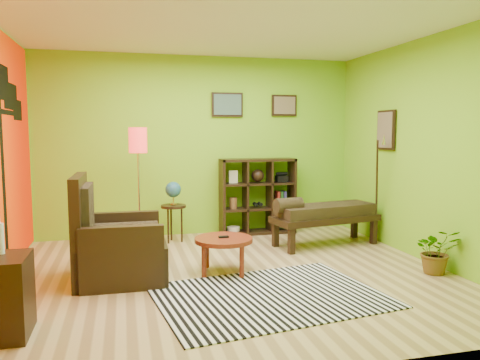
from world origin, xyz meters
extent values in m
plane|color=tan|center=(0.00, 0.00, 0.00)|extent=(5.00, 5.00, 0.00)
cube|color=#80C51E|center=(0.00, 2.25, 1.40)|extent=(5.00, 0.04, 2.80)
cube|color=#80C51E|center=(0.00, -2.25, 1.40)|extent=(5.00, 0.04, 2.80)
cube|color=#80C51E|center=(2.50, 0.00, 1.40)|extent=(0.04, 4.50, 2.80)
cube|color=white|center=(0.00, 0.00, 2.80)|extent=(5.00, 4.50, 0.04)
cube|color=black|center=(-2.46, 0.55, 1.05)|extent=(0.01, 0.14, 2.10)
cube|color=black|center=(-2.46, 1.10, 2.05)|extent=(0.01, 0.70, 0.32)
cube|color=black|center=(-2.46, 1.45, 1.90)|extent=(0.01, 0.50, 0.26)
cube|color=black|center=(0.45, 2.22, 2.05)|extent=(0.50, 0.03, 0.38)
cube|color=slate|center=(0.45, 2.19, 2.05)|extent=(0.44, 0.01, 0.32)
cube|color=black|center=(1.40, 2.22, 2.05)|extent=(0.42, 0.03, 0.34)
cube|color=#857054|center=(1.40, 2.19, 2.05)|extent=(0.36, 0.01, 0.28)
cube|color=black|center=(2.47, 0.90, 1.65)|extent=(0.03, 0.44, 0.56)
cube|color=#857054|center=(2.44, 0.90, 1.65)|extent=(0.01, 0.38, 0.50)
cylinder|color=black|center=(2.35, 0.90, 0.78)|extent=(0.23, 0.34, 1.46)
cone|color=silver|center=(2.35, 0.75, 1.52)|extent=(0.08, 0.09, 0.16)
cube|color=white|center=(0.21, -0.78, 0.01)|extent=(2.40, 1.89, 0.01)
cylinder|color=maroon|center=(-0.07, 0.10, 0.39)|extent=(0.67, 0.67, 0.05)
cylinder|color=maroon|center=(0.19, 0.25, 0.18)|extent=(0.05, 0.05, 0.36)
cylinder|color=maroon|center=(-0.22, 0.36, 0.18)|extent=(0.05, 0.05, 0.36)
cylinder|color=maroon|center=(0.08, -0.16, 0.18)|extent=(0.05, 0.05, 0.36)
cylinder|color=maroon|center=(-0.33, -0.05, 0.18)|extent=(0.05, 0.05, 0.36)
cube|color=black|center=(-0.07, 0.10, 0.42)|extent=(0.12, 0.05, 0.02)
cube|color=black|center=(-1.20, 0.15, 0.21)|extent=(0.94, 0.92, 0.42)
cube|color=black|center=(-1.64, 0.16, 0.58)|extent=(0.12, 0.91, 1.17)
cube|color=black|center=(-1.20, -0.28, 0.34)|extent=(0.85, 0.12, 0.68)
cube|color=black|center=(-1.19, 0.59, 0.34)|extent=(0.85, 0.12, 0.68)
cube|color=#EDBD6B|center=(-1.17, 0.15, 0.50)|extent=(0.75, 0.73, 0.15)
cube|color=#EDBD6B|center=(-1.56, 0.16, 0.79)|extent=(0.10, 0.68, 0.53)
cylinder|color=white|center=(-2.15, -1.03, 0.77)|extent=(0.07, 0.07, 0.25)
cylinder|color=silver|center=(-0.97, 1.39, 0.01)|extent=(0.25, 0.25, 0.03)
cylinder|color=silver|center=(-0.97, 1.39, 0.78)|extent=(0.02, 0.02, 1.56)
cylinder|color=red|center=(-0.97, 1.39, 1.51)|extent=(0.24, 0.24, 0.34)
cylinder|color=black|center=(-0.47, 1.76, 0.53)|extent=(0.37, 0.37, 0.04)
cylinder|color=black|center=(-0.36, 1.72, 0.26)|extent=(0.03, 0.03, 0.51)
cylinder|color=black|center=(-0.49, 1.87, 0.26)|extent=(0.03, 0.03, 0.51)
cylinder|color=black|center=(-0.56, 1.68, 0.26)|extent=(0.03, 0.03, 0.51)
cylinder|color=gold|center=(-0.47, 1.76, 0.57)|extent=(0.09, 0.09, 0.02)
cylinder|color=gold|center=(-0.47, 1.76, 0.63)|extent=(0.01, 0.01, 0.09)
sphere|color=#163996|center=(-0.47, 1.76, 0.78)|extent=(0.23, 0.23, 0.23)
cube|color=black|center=(0.32, 2.03, 0.60)|extent=(0.04, 0.35, 1.20)
cube|color=black|center=(1.48, 2.03, 0.60)|extent=(0.04, 0.35, 1.20)
cube|color=black|center=(0.90, 2.03, 0.02)|extent=(1.20, 0.35, 0.04)
cube|color=black|center=(0.90, 2.03, 1.18)|extent=(1.20, 0.35, 0.04)
cube|color=black|center=(0.70, 2.03, 0.60)|extent=(0.03, 0.33, 1.12)
cube|color=black|center=(1.10, 2.03, 0.60)|extent=(0.03, 0.33, 1.12)
cube|color=black|center=(0.90, 2.03, 0.40)|extent=(1.12, 0.33, 0.03)
cube|color=black|center=(0.90, 2.03, 0.80)|extent=(1.12, 0.33, 0.03)
cylinder|color=beige|center=(0.50, 2.03, 0.09)|extent=(0.20, 0.20, 0.07)
sphere|color=black|center=(0.90, 2.03, 0.93)|extent=(0.20, 0.20, 0.20)
cube|color=black|center=(1.30, 2.03, 0.87)|extent=(0.18, 0.15, 0.10)
cylinder|color=black|center=(0.86, 2.03, 0.47)|extent=(0.06, 0.12, 0.06)
cylinder|color=black|center=(0.94, 2.03, 0.47)|extent=(0.06, 0.12, 0.06)
ellipsoid|color=#384C26|center=(1.30, 2.03, 0.10)|extent=(0.18, 0.18, 0.09)
cylinder|color=brown|center=(0.50, 2.03, 0.50)|extent=(0.12, 0.12, 0.18)
cube|color=beige|center=(0.50, 2.03, 0.92)|extent=(0.14, 0.03, 0.20)
cube|color=maroon|center=(1.23, 2.03, 0.54)|extent=(0.04, 0.18, 0.26)
cube|color=#1E4C1E|center=(1.28, 2.03, 0.54)|extent=(0.04, 0.18, 0.26)
cube|color=navy|center=(1.34, 2.03, 0.54)|extent=(0.04, 0.18, 0.26)
cube|color=black|center=(1.62, 1.03, 0.39)|extent=(1.63, 0.83, 0.09)
cube|color=#EDBD6B|center=(1.62, 1.03, 0.51)|extent=(1.51, 0.74, 0.16)
cylinder|color=#EDBD6B|center=(1.02, 0.92, 0.62)|extent=(0.42, 0.27, 0.20)
cube|color=black|center=(2.26, 1.37, 0.17)|extent=(0.09, 0.09, 0.35)
cube|color=black|center=(0.90, 1.12, 0.17)|extent=(0.09, 0.09, 0.35)
cube|color=black|center=(2.34, 0.93, 0.17)|extent=(0.09, 0.09, 0.35)
cube|color=black|center=(0.98, 0.69, 0.17)|extent=(0.09, 0.09, 0.35)
imported|color=#26661E|center=(2.30, -0.53, 0.21)|extent=(0.63, 0.66, 0.42)
camera|label=1|loc=(-1.17, -5.07, 1.64)|focal=35.00mm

